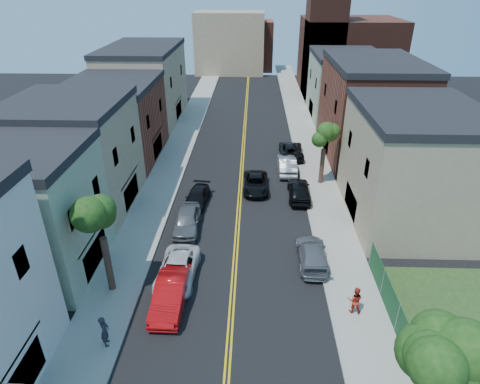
# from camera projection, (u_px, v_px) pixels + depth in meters

# --- Properties ---
(sidewalk_left) EXTENTS (3.20, 100.00, 0.15)m
(sidewalk_left) POSITION_uv_depth(u_px,v_px,m) (179.00, 144.00, 49.53)
(sidewalk_left) COLOR gray
(sidewalk_left) RESTS_ON ground
(sidewalk_right) EXTENTS (3.20, 100.00, 0.15)m
(sidewalk_right) POSITION_uv_depth(u_px,v_px,m) (309.00, 146.00, 49.05)
(sidewalk_right) COLOR gray
(sidewalk_right) RESTS_ON ground
(curb_left) EXTENTS (0.30, 100.00, 0.15)m
(curb_left) POSITION_uv_depth(u_px,v_px,m) (193.00, 144.00, 49.48)
(curb_left) COLOR gray
(curb_left) RESTS_ON ground
(curb_right) EXTENTS (0.30, 100.00, 0.15)m
(curb_right) POSITION_uv_depth(u_px,v_px,m) (294.00, 146.00, 49.11)
(curb_right) COLOR gray
(curb_right) RESTS_ON ground
(bldg_left_palegrn) EXTENTS (9.00, 8.00, 8.50)m
(bldg_left_palegrn) POSITION_uv_depth(u_px,v_px,m) (21.00, 217.00, 26.59)
(bldg_left_palegrn) COLOR gray
(bldg_left_palegrn) RESTS_ON ground
(bldg_left_tan_near) EXTENTS (9.00, 10.00, 9.00)m
(bldg_left_tan_near) POSITION_uv_depth(u_px,v_px,m) (74.00, 159.00, 34.40)
(bldg_left_tan_near) COLOR #998466
(bldg_left_tan_near) RESTS_ON ground
(bldg_left_brick) EXTENTS (9.00, 12.00, 8.00)m
(bldg_left_brick) POSITION_uv_depth(u_px,v_px,m) (115.00, 123.00, 44.34)
(bldg_left_brick) COLOR brown
(bldg_left_brick) RESTS_ON ground
(bldg_left_tan_far) EXTENTS (9.00, 16.00, 9.50)m
(bldg_left_tan_far) POSITION_uv_depth(u_px,v_px,m) (145.00, 86.00, 56.33)
(bldg_left_tan_far) COLOR #998466
(bldg_left_tan_far) RESTS_ON ground
(bldg_right_tan) EXTENTS (9.00, 12.00, 9.00)m
(bldg_right_tan) POSITION_uv_depth(u_px,v_px,m) (412.00, 169.00, 32.68)
(bldg_right_tan) COLOR #998466
(bldg_right_tan) RESTS_ON ground
(bldg_right_brick) EXTENTS (9.00, 14.00, 10.00)m
(bldg_right_brick) POSITION_uv_depth(u_px,v_px,m) (369.00, 112.00, 44.79)
(bldg_right_brick) COLOR brown
(bldg_right_brick) RESTS_ON ground
(bldg_right_palegrn) EXTENTS (9.00, 12.00, 8.50)m
(bldg_right_palegrn) POSITION_uv_depth(u_px,v_px,m) (344.00, 88.00, 57.49)
(bldg_right_palegrn) COLOR gray
(bldg_right_palegrn) RESTS_ON ground
(church) EXTENTS (16.20, 14.20, 22.60)m
(church) POSITION_uv_depth(u_px,v_px,m) (343.00, 49.00, 69.29)
(church) COLOR #4C2319
(church) RESTS_ON ground
(backdrop_left) EXTENTS (14.00, 8.00, 12.00)m
(backdrop_left) POSITION_uv_depth(u_px,v_px,m) (230.00, 43.00, 83.66)
(backdrop_left) COLOR #998466
(backdrop_left) RESTS_ON ground
(backdrop_center) EXTENTS (10.00, 8.00, 10.00)m
(backdrop_center) POSITION_uv_depth(u_px,v_px,m) (249.00, 45.00, 87.54)
(backdrop_center) COLOR brown
(backdrop_center) RESTS_ON ground
(fence_right) EXTENTS (0.04, 15.00, 1.90)m
(fence_right) POSITION_uv_depth(u_px,v_px,m) (406.00, 339.00, 21.63)
(fence_right) COLOR #143F1E
(fence_right) RESTS_ON sidewalk_right
(tree_left_mid) EXTENTS (5.20, 5.20, 9.29)m
(tree_left_mid) POSITION_uv_depth(u_px,v_px,m) (97.00, 203.00, 23.55)
(tree_left_mid) COLOR #38261C
(tree_left_mid) RESTS_ON sidewalk_left
(tree_right_corner) EXTENTS (5.80, 5.80, 10.35)m
(tree_right_corner) POSITION_uv_depth(u_px,v_px,m) (447.00, 336.00, 13.91)
(tree_right_corner) COLOR #38261C
(tree_right_corner) RESTS_ON sidewalk_right
(tree_right_far) EXTENTS (4.40, 4.40, 8.03)m
(tree_right_far) POSITION_uv_depth(u_px,v_px,m) (326.00, 128.00, 37.57)
(tree_right_far) COLOR #38261C
(tree_right_far) RESTS_ON sidewalk_right
(red_sedan) EXTENTS (1.89, 5.22, 1.71)m
(red_sedan) POSITION_uv_depth(u_px,v_px,m) (171.00, 294.00, 25.07)
(red_sedan) COLOR red
(red_sedan) RESTS_ON ground
(white_pickup) EXTENTS (2.68, 5.48, 1.50)m
(white_pickup) POSITION_uv_depth(u_px,v_px,m) (177.00, 270.00, 27.25)
(white_pickup) COLOR silver
(white_pickup) RESTS_ON ground
(grey_car_left) EXTENTS (2.18, 5.09, 1.71)m
(grey_car_left) POSITION_uv_depth(u_px,v_px,m) (187.00, 220.00, 32.61)
(grey_car_left) COLOR #54575B
(grey_car_left) RESTS_ON ground
(black_car_left) EXTENTS (2.31, 4.73, 1.32)m
(black_car_left) POSITION_uv_depth(u_px,v_px,m) (197.00, 198.00, 36.35)
(black_car_left) COLOR black
(black_car_left) RESTS_ON ground
(grey_car_right) EXTENTS (2.11, 5.07, 1.47)m
(grey_car_right) POSITION_uv_depth(u_px,v_px,m) (312.00, 254.00, 28.87)
(grey_car_right) COLOR slate
(grey_car_right) RESTS_ON ground
(black_car_right) EXTENTS (2.12, 5.01, 1.69)m
(black_car_right) POSITION_uv_depth(u_px,v_px,m) (299.00, 190.00, 37.28)
(black_car_right) COLOR black
(black_car_right) RESTS_ON ground
(silver_car_right) EXTENTS (1.84, 5.13, 1.68)m
(silver_car_right) POSITION_uv_depth(u_px,v_px,m) (287.00, 165.00, 42.30)
(silver_car_right) COLOR #A6A7AE
(silver_car_right) RESTS_ON ground
(dark_car_right_far) EXTENTS (2.66, 5.63, 1.55)m
(dark_car_right_far) POSITION_uv_depth(u_px,v_px,m) (291.00, 150.00, 45.96)
(dark_car_right_far) COLOR black
(dark_car_right_far) RESTS_ON ground
(black_suv_lane) EXTENTS (2.38, 5.08, 1.41)m
(black_suv_lane) POSITION_uv_depth(u_px,v_px,m) (256.00, 183.00, 38.79)
(black_suv_lane) COLOR black
(black_suv_lane) RESTS_ON ground
(pedestrian_left) EXTENTS (0.62, 0.80, 1.95)m
(pedestrian_left) POSITION_uv_depth(u_px,v_px,m) (105.00, 331.00, 22.09)
(pedestrian_left) COLOR #25252D
(pedestrian_left) RESTS_ON sidewalk_left
(pedestrian_right) EXTENTS (1.00, 0.85, 1.81)m
(pedestrian_right) POSITION_uv_depth(u_px,v_px,m) (355.00, 300.00, 24.30)
(pedestrian_right) COLOR #B12B1B
(pedestrian_right) RESTS_ON sidewalk_right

